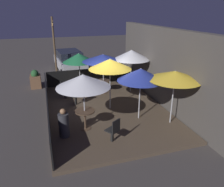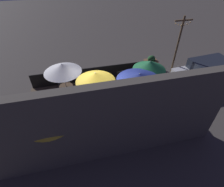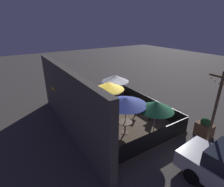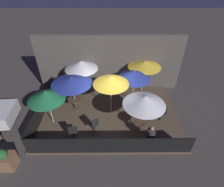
# 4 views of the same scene
# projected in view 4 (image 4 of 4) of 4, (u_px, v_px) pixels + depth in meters

# --- Properties ---
(ground_plane) EXTENTS (60.00, 60.00, 0.00)m
(ground_plane) POSITION_uv_depth(u_px,v_px,m) (110.00, 115.00, 10.19)
(ground_plane) COLOR #423D3A
(patio_deck) EXTENTS (7.67, 5.31, 0.12)m
(patio_deck) POSITION_uv_depth(u_px,v_px,m) (110.00, 114.00, 10.16)
(patio_deck) COLOR brown
(patio_deck) RESTS_ON ground_plane
(building_wall) EXTENTS (9.27, 0.36, 3.73)m
(building_wall) POSITION_uv_depth(u_px,v_px,m) (110.00, 63.00, 11.38)
(building_wall) COLOR #4C4742
(building_wall) RESTS_ON ground_plane
(fence_front) EXTENTS (7.47, 0.05, 0.95)m
(fence_front) POSITION_uv_depth(u_px,v_px,m) (109.00, 146.00, 7.75)
(fence_front) COLOR black
(fence_front) RESTS_ON patio_deck
(fence_side_left) EXTENTS (0.05, 5.11, 0.95)m
(fence_side_left) POSITION_uv_depth(u_px,v_px,m) (42.00, 107.00, 9.81)
(fence_side_left) COLOR black
(fence_side_left) RESTS_ON patio_deck
(patio_umbrella_0) EXTENTS (2.23, 2.23, 2.16)m
(patio_umbrella_0) POSITION_uv_depth(u_px,v_px,m) (71.00, 80.00, 9.29)
(patio_umbrella_0) COLOR #B2B2B7
(patio_umbrella_0) RESTS_ON patio_deck
(patio_umbrella_1) EXTENTS (2.00, 2.00, 2.20)m
(patio_umbrella_1) POSITION_uv_depth(u_px,v_px,m) (145.00, 100.00, 7.93)
(patio_umbrella_1) COLOR #B2B2B7
(patio_umbrella_1) RESTS_ON patio_deck
(patio_umbrella_2) EXTENTS (2.05, 2.05, 2.20)m
(patio_umbrella_2) POSITION_uv_depth(u_px,v_px,m) (145.00, 64.00, 10.66)
(patio_umbrella_2) COLOR #B2B2B7
(patio_umbrella_2) RESTS_ON patio_deck
(patio_umbrella_3) EXTENTS (1.91, 1.91, 2.36)m
(patio_umbrella_3) POSITION_uv_depth(u_px,v_px,m) (111.00, 80.00, 9.00)
(patio_umbrella_3) COLOR #B2B2B7
(patio_umbrella_3) RESTS_ON patio_deck
(patio_umbrella_4) EXTENTS (1.85, 1.85, 2.08)m
(patio_umbrella_4) POSITION_uv_depth(u_px,v_px,m) (46.00, 95.00, 8.46)
(patio_umbrella_4) COLOR #B2B2B7
(patio_umbrella_4) RESTS_ON patio_deck
(patio_umbrella_5) EXTENTS (2.00, 2.00, 2.36)m
(patio_umbrella_5) POSITION_uv_depth(u_px,v_px,m) (81.00, 65.00, 10.39)
(patio_umbrella_5) COLOR #B2B2B7
(patio_umbrella_5) RESTS_ON patio_deck
(patio_umbrella_6) EXTENTS (1.90, 1.90, 2.19)m
(patio_umbrella_6) POSITION_uv_depth(u_px,v_px,m) (134.00, 74.00, 9.83)
(patio_umbrella_6) COLOR #B2B2B7
(patio_umbrella_6) RESTS_ON patio_deck
(dining_table_0) EXTENTS (0.79, 0.79, 0.70)m
(dining_table_0) POSITION_uv_depth(u_px,v_px,m) (75.00, 101.00, 10.14)
(dining_table_0) COLOR #4C3828
(dining_table_0) RESTS_ON patio_deck
(dining_table_1) EXTENTS (0.77, 0.77, 0.78)m
(dining_table_1) POSITION_uv_depth(u_px,v_px,m) (142.00, 121.00, 8.75)
(dining_table_1) COLOR #4C3828
(dining_table_1) RESTS_ON patio_deck
(patio_chair_0) EXTENTS (0.55, 0.55, 0.91)m
(patio_chair_0) POSITION_uv_depth(u_px,v_px,m) (162.00, 112.00, 9.44)
(patio_chair_0) COLOR black
(patio_chair_0) RESTS_ON patio_deck
(patio_chair_1) EXTENTS (0.44, 0.44, 0.90)m
(patio_chair_1) POSITION_uv_depth(u_px,v_px,m) (73.00, 131.00, 8.42)
(patio_chair_1) COLOR black
(patio_chair_1) RESTS_ON patio_deck
(patio_chair_2) EXTENTS (0.56, 0.56, 0.93)m
(patio_chair_2) POSITION_uv_depth(u_px,v_px,m) (94.00, 124.00, 8.74)
(patio_chair_2) COLOR black
(patio_chair_2) RESTS_ON patio_deck
(patron_0) EXTENTS (0.52, 0.52, 1.11)m
(patron_0) POSITION_uv_depth(u_px,v_px,m) (150.00, 136.00, 8.16)
(patron_0) COLOR #333338
(patron_0) RESTS_ON patio_deck
(planter_box) EXTENTS (0.87, 0.61, 1.10)m
(planter_box) POSITION_uv_depth(u_px,v_px,m) (4.00, 160.00, 7.31)
(planter_box) COLOR brown
(planter_box) RESTS_ON ground_plane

